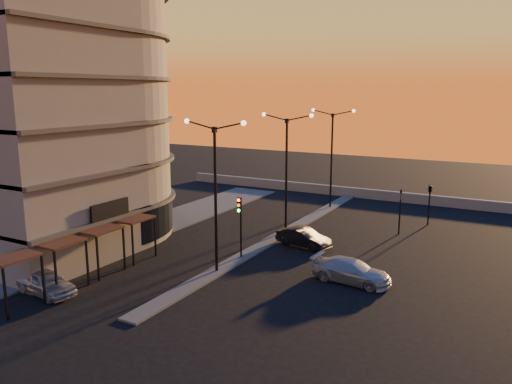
% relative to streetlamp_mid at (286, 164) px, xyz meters
% --- Properties ---
extents(ground, '(120.00, 120.00, 0.00)m').
position_rel_streetlamp_mid_xyz_m(ground, '(0.00, -10.00, -5.59)').
color(ground, black).
rests_on(ground, ground).
extents(sidewalk_west, '(5.00, 40.00, 0.12)m').
position_rel_streetlamp_mid_xyz_m(sidewalk_west, '(-10.50, -6.00, -5.53)').
color(sidewalk_west, '#4C4C4A').
rests_on(sidewalk_west, ground).
extents(median, '(1.20, 36.00, 0.12)m').
position_rel_streetlamp_mid_xyz_m(median, '(0.00, 0.00, -5.53)').
color(median, '#4C4C4A').
rests_on(median, ground).
extents(parapet, '(44.00, 0.50, 1.00)m').
position_rel_streetlamp_mid_xyz_m(parapet, '(2.00, 16.00, -5.09)').
color(parapet, slate).
rests_on(parapet, ground).
extents(building, '(14.35, 17.08, 25.00)m').
position_rel_streetlamp_mid_xyz_m(building, '(-14.00, -9.97, 6.32)').
color(building, slate).
rests_on(building, ground).
extents(streetlamp_near, '(4.32, 0.32, 9.51)m').
position_rel_streetlamp_mid_xyz_m(streetlamp_near, '(0.00, -10.00, 0.00)').
color(streetlamp_near, black).
rests_on(streetlamp_near, ground).
extents(streetlamp_mid, '(4.32, 0.32, 9.51)m').
position_rel_streetlamp_mid_xyz_m(streetlamp_mid, '(0.00, 0.00, 0.00)').
color(streetlamp_mid, black).
rests_on(streetlamp_mid, ground).
extents(streetlamp_far, '(4.32, 0.32, 9.51)m').
position_rel_streetlamp_mid_xyz_m(streetlamp_far, '(0.00, 10.00, 0.00)').
color(streetlamp_far, black).
rests_on(streetlamp_far, ground).
extents(traffic_light_main, '(0.28, 0.44, 4.25)m').
position_rel_streetlamp_mid_xyz_m(traffic_light_main, '(0.00, -7.13, -2.70)').
color(traffic_light_main, black).
rests_on(traffic_light_main, ground).
extents(signal_east_a, '(0.13, 0.16, 3.60)m').
position_rel_streetlamp_mid_xyz_m(signal_east_a, '(8.00, 4.00, -3.66)').
color(signal_east_a, black).
rests_on(signal_east_a, ground).
extents(signal_east_b, '(0.42, 1.99, 3.60)m').
position_rel_streetlamp_mid_xyz_m(signal_east_b, '(9.50, 8.00, -2.49)').
color(signal_east_b, black).
rests_on(signal_east_b, ground).
extents(car_hatchback, '(4.23, 2.09, 1.39)m').
position_rel_streetlamp_mid_xyz_m(car_hatchback, '(-6.50, -17.46, -4.90)').
color(car_hatchback, '#B3B5BB').
rests_on(car_hatchback, ground).
extents(car_sedan, '(4.33, 2.29, 1.36)m').
position_rel_streetlamp_mid_xyz_m(car_sedan, '(2.65, -2.56, -4.91)').
color(car_sedan, black).
rests_on(car_sedan, ground).
extents(car_wagon, '(4.88, 2.29, 1.38)m').
position_rel_streetlamp_mid_xyz_m(car_wagon, '(7.89, -7.51, -4.90)').
color(car_wagon, '#ABAFB3').
rests_on(car_wagon, ground).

